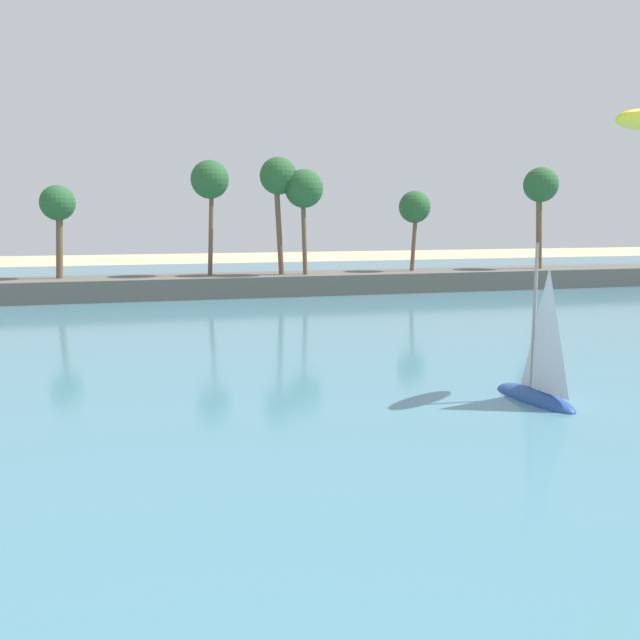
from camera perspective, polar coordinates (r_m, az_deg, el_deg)
The scene contains 3 objects.
sea at distance 55.61m, azimuth -13.78°, elevation 0.90°, with size 220.00×93.48×0.06m, color teal.
palm_headland at distance 62.14m, azimuth -12.47°, elevation 3.69°, with size 109.01×6.00×11.79m.
sailboat_near_shore at distance 28.62m, azimuth 16.68°, elevation -4.96°, with size 1.75×4.49×6.36m.
Camera 1 is at (-1.27, 1.26, 7.09)m, focal length 40.69 mm.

